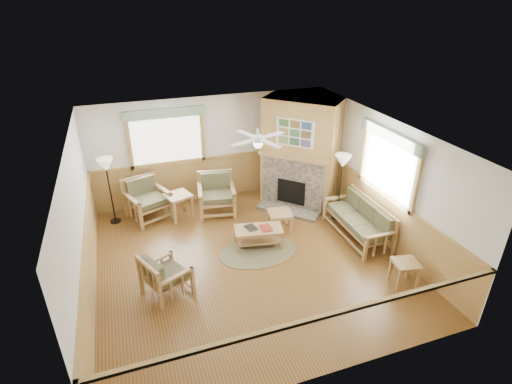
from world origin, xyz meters
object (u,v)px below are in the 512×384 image
object	(u,v)px
armchair_left	(166,274)
end_table_sofa	(404,273)
armchair_back_left	(148,200)
floor_lamp_left	(110,191)
floor_lamp_right	(340,188)
coffee_table	(259,237)
footstool	(280,221)
sofa	(358,220)
end_table_chairs	(179,206)
armchair_back_right	(217,195)

from	to	relation	value
armchair_left	end_table_sofa	bearing A→B (deg)	-130.86
armchair_back_left	floor_lamp_left	world-z (taller)	floor_lamp_left
armchair_left	floor_lamp_left	bearing A→B (deg)	-9.07
end_table_sofa	floor_lamp_right	world-z (taller)	floor_lamp_right
coffee_table	footstool	bearing A→B (deg)	43.92
end_table_sofa	floor_lamp_right	bearing A→B (deg)	88.94
sofa	end_table_sofa	world-z (taller)	sofa
floor_lamp_right	end_table_chairs	bearing A→B (deg)	160.36
armchair_left	end_table_chairs	distance (m)	2.71
armchair_back_left	end_table_sofa	xyz separation A→B (m)	(4.26, -4.09, -0.24)
end_table_chairs	floor_lamp_right	world-z (taller)	floor_lamp_right
armchair_back_right	footstool	distance (m)	1.73
armchair_back_left	floor_lamp_right	xyz separation A→B (m)	(4.31, -1.53, 0.34)
footstool	armchair_left	bearing A→B (deg)	-154.14
armchair_back_right	coffee_table	world-z (taller)	armchair_back_right
end_table_sofa	coffee_table	bearing A→B (deg)	135.33
coffee_table	end_table_chairs	bearing A→B (deg)	140.51
coffee_table	footstool	distance (m)	0.81
armchair_back_left	armchair_left	bearing A→B (deg)	-111.20
armchair_back_right	end_table_sofa	world-z (taller)	armchair_back_right
armchair_left	floor_lamp_left	size ratio (longest dim) A/B	0.50
end_table_chairs	floor_lamp_right	size ratio (longest dim) A/B	0.38
armchair_back_left	armchair_left	distance (m)	2.87
floor_lamp_left	floor_lamp_right	distance (m)	5.34
sofa	end_table_sofa	bearing A→B (deg)	-1.24
sofa	end_table_sofa	distance (m)	1.72
footstool	sofa	bearing A→B (deg)	-29.04
armchair_back_left	floor_lamp_right	size ratio (longest dim) A/B	0.59
floor_lamp_left	sofa	bearing A→B (deg)	-25.53
coffee_table	end_table_sofa	bearing A→B (deg)	-33.62
floor_lamp_right	armchair_back_left	bearing A→B (deg)	160.44
coffee_table	end_table_sofa	distance (m)	3.01
sofa	armchair_left	distance (m)	4.30
footstool	floor_lamp_left	xyz separation A→B (m)	(-3.59, 1.60, 0.59)
sofa	armchair_left	xyz separation A→B (m)	(-4.27, -0.50, -0.01)
armchair_back_left	end_table_chairs	bearing A→B (deg)	-41.02
floor_lamp_left	floor_lamp_right	size ratio (longest dim) A/B	0.99
end_table_chairs	end_table_sofa	xyz separation A→B (m)	(3.56, -3.84, -0.07)
end_table_chairs	end_table_sofa	bearing A→B (deg)	-47.18
armchair_back_left	end_table_chairs	world-z (taller)	armchair_back_left
footstool	floor_lamp_right	size ratio (longest dim) A/B	0.31
sofa	armchair_back_right	xyz separation A→B (m)	(-2.68, 2.08, 0.07)
armchair_back_right	end_table_chairs	xyz separation A→B (m)	(-0.93, 0.05, -0.17)
end_table_chairs	floor_lamp_left	size ratio (longest dim) A/B	0.38
coffee_table	end_table_chairs	world-z (taller)	end_table_chairs
armchair_back_right	armchair_left	world-z (taller)	armchair_back_right
armchair_left	coffee_table	distance (m)	2.28
footstool	end_table_sofa	bearing A→B (deg)	-60.17
end_table_chairs	coffee_table	bearing A→B (deg)	-50.55
coffee_table	floor_lamp_right	bearing A→B (deg)	22.44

